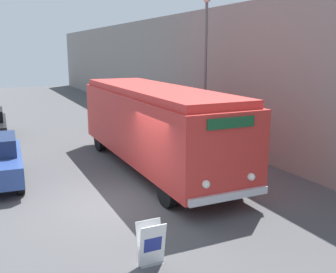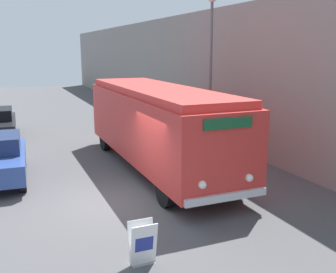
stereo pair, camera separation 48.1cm
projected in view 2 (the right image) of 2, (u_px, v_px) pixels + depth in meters
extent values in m
plane|color=#4C4C4F|center=(117.00, 203.00, 11.60)|extent=(80.00, 80.00, 0.00)
cube|color=gray|center=(183.00, 72.00, 22.48)|extent=(0.30, 60.00, 6.32)
cylinder|color=black|center=(166.00, 189.00, 11.22)|extent=(0.28, 1.02, 1.02)
cylinder|color=black|center=(233.00, 180.00, 12.07)|extent=(0.28, 1.02, 1.02)
cylinder|color=black|center=(105.00, 139.00, 17.60)|extent=(0.28, 1.02, 1.02)
cylinder|color=black|center=(152.00, 135.00, 18.46)|extent=(0.28, 1.02, 1.02)
cube|color=red|center=(157.00, 125.00, 14.58)|extent=(2.57, 9.90, 2.34)
cube|color=red|center=(157.00, 90.00, 14.31)|extent=(2.36, 9.50, 0.24)
cube|color=silver|center=(227.00, 197.00, 10.31)|extent=(2.44, 0.12, 0.20)
sphere|color=white|center=(202.00, 185.00, 9.97)|extent=(0.22, 0.22, 0.22)
sphere|color=white|center=(249.00, 178.00, 10.51)|extent=(0.22, 0.22, 0.22)
cube|color=#19512D|center=(228.00, 123.00, 9.92)|extent=(1.41, 0.06, 0.28)
cube|color=gray|center=(143.00, 263.00, 8.30)|extent=(0.51, 0.20, 0.01)
cube|color=white|center=(144.00, 245.00, 8.12)|extent=(0.56, 0.19, 0.94)
cube|color=white|center=(141.00, 241.00, 8.27)|extent=(0.56, 0.19, 0.94)
cube|color=navy|center=(144.00, 244.00, 8.10)|extent=(0.39, 0.06, 0.33)
cylinder|color=#595E60|center=(210.00, 79.00, 16.88)|extent=(0.12, 0.12, 6.40)
cylinder|color=black|center=(22.00, 181.00, 12.41)|extent=(0.22, 0.71, 0.71)
cylinder|color=black|center=(22.00, 159.00, 14.95)|extent=(0.22, 0.71, 0.71)
cylinder|color=black|center=(13.00, 136.00, 19.08)|extent=(0.22, 0.65, 0.65)
cylinder|color=black|center=(13.00, 124.00, 22.04)|extent=(0.22, 0.65, 0.65)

